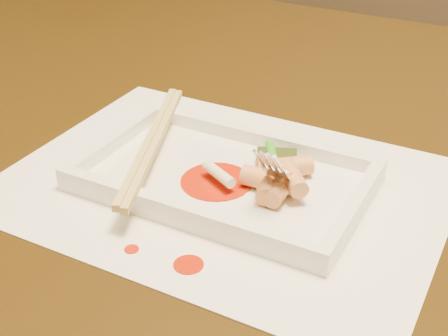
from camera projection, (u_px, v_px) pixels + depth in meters
The scene contains 22 objects.
table at pixel (302, 217), 0.71m from camera, with size 1.40×0.90×0.75m.
placemat at pixel (224, 185), 0.58m from camera, with size 0.40×0.30×0.00m, color white.
sauce_splatter_a at pixel (189, 265), 0.48m from camera, with size 0.02×0.02×0.00m, color #BA1E05.
sauce_splatter_b at pixel (132, 249), 0.50m from camera, with size 0.01×0.01×0.00m, color #BA1E05.
plate_base at pixel (224, 181), 0.58m from camera, with size 0.26×0.16×0.01m, color white.
plate_rim_far at pixel (258, 137), 0.63m from camera, with size 0.26×0.01×0.01m, color white.
plate_rim_near at pixel (182, 212), 0.52m from camera, with size 0.26×0.01×0.01m, color white.
plate_rim_left at pixel (115, 141), 0.62m from camera, with size 0.01×0.14×0.01m, color white.
plate_rim_right at pixel (354, 207), 0.52m from camera, with size 0.01×0.14×0.01m, color white.
veg_piece at pixel (276, 160), 0.59m from camera, with size 0.04×0.03×0.01m, color black.
scallion_white at pixel (219, 174), 0.56m from camera, with size 0.01×0.01×0.04m, color #EAEACC.
scallion_green at pixel (275, 166), 0.57m from camera, with size 0.01×0.01×0.09m, color #289017.
chopstick_a at pixel (149, 141), 0.60m from camera, with size 0.01×0.23×0.01m, color tan.
chopstick_b at pixel (156, 143), 0.60m from camera, with size 0.01×0.23×0.01m, color tan.
fork at pixel (307, 113), 0.52m from camera, with size 0.09×0.10×0.14m, color silver, non-canonical shape.
sauce_blob_0 at pixel (216, 181), 0.57m from camera, with size 0.07×0.07×0.00m, color #BA1E05.
rice_cake_0 at pixel (281, 188), 0.54m from camera, with size 0.02×0.02×0.04m, color #E0AA68.
rice_cake_1 at pixel (269, 180), 0.55m from camera, with size 0.02×0.02×0.05m, color #E0AA68.
rice_cake_2 at pixel (293, 178), 0.55m from camera, with size 0.02×0.02×0.04m, color #E0AA68.
rice_cake_3 at pixel (285, 167), 0.57m from camera, with size 0.02×0.02×0.05m, color #E0AA68.
rice_cake_4 at pixel (268, 182), 0.55m from camera, with size 0.02×0.02×0.05m, color #E0AA68.
rice_cake_5 at pixel (277, 172), 0.55m from camera, with size 0.02×0.02×0.04m, color #E0AA68.
Camera 1 is at (0.19, -0.56, 1.06)m, focal length 50.00 mm.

